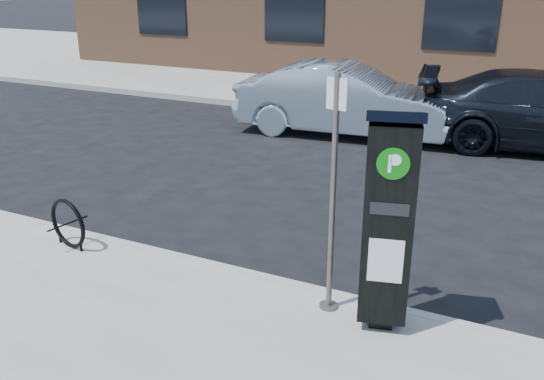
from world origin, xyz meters
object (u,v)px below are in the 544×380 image
Objects in this scene: parking_kiosk at (388,220)px; sign_pole at (333,200)px; car_silver at (344,100)px; bike_rack at (68,224)px.

parking_kiosk is 0.90× the size of sign_pole.
sign_pole is at bearing -167.84° from car_silver.
parking_kiosk is 3.97m from bike_rack.
car_silver reaches higher than bike_rack.
car_silver is at bearing 97.59° from parking_kiosk.
parking_kiosk reaches higher than bike_rack.
parking_kiosk is 0.56m from sign_pole.
parking_kiosk is at bearing -163.94° from car_silver.
sign_pole is at bearing 12.20° from bike_rack.
sign_pole is at bearing 160.36° from parking_kiosk.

